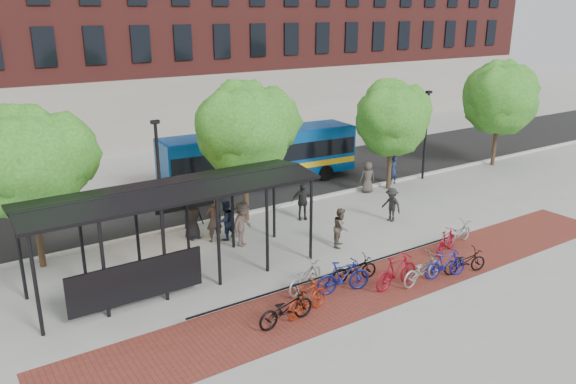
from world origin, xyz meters
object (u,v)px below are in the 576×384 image
tree_d (501,94)px  bike_0 (286,308)px  bike_4 (354,269)px  bike_7 (445,264)px  bus_shelter (171,201)px  bike_2 (305,276)px  pedestrian_4 (302,201)px  bike_1 (307,299)px  bike_9 (446,241)px  pedestrian_6 (368,177)px  bike_10 (458,233)px  tree_c (393,116)px  bike_5 (396,271)px  pedestrian_3 (242,224)px  pedestrian_1 (214,220)px  bike_3 (343,277)px  bus (260,154)px  lamp_post_left (159,176)px  bike_6 (422,269)px  tree_b (246,126)px  lamp_post_right (426,133)px  tree_a (30,159)px  pedestrian_2 (226,220)px  bike_8 (465,261)px  pedestrian_0 (193,218)px  pedestrian_7 (393,170)px  pedestrian_8 (341,227)px  pedestrian_9 (391,205)px

tree_d → bike_0: (-21.58, -8.71, -3.94)m
bike_4 → bike_7: size_ratio=1.01×
bus_shelter → bike_0: bus_shelter is taller
tree_d → bike_2: 21.41m
pedestrian_4 → bus_shelter: bearing=-137.5°
bike_1 → pedestrian_4: pedestrian_4 is taller
bike_9 → pedestrian_6: pedestrian_6 is taller
bike_10 → bike_0: bearing=86.5°
tree_c → bike_2: (-10.77, -7.19, -3.54)m
bus_shelter → bike_0: (1.66, -4.88, -2.47)m
bike_5 → pedestrian_3: size_ratio=1.06×
tree_c → pedestrian_1: size_ratio=3.09×
bike_10 → bike_3: bearing=84.5°
bus → pedestrian_4: size_ratio=6.46×
lamp_post_left → bike_5: bearing=-60.4°
bike_6 → pedestrian_1: size_ratio=1.06×
bus → bike_9: bearing=-79.3°
tree_d → bike_3: 20.81m
tree_b → lamp_post_left: (-4.10, 0.25, -1.71)m
bike_1 → pedestrian_1: (0.20, 7.10, 0.40)m
bike_1 → bike_6: bearing=-108.7°
lamp_post_right → pedestrian_4: bearing=-170.6°
tree_a → bike_9: size_ratio=3.70×
bus_shelter → pedestrian_2: bus_shelter is taller
bike_5 → bike_6: size_ratio=1.01×
bike_7 → bike_10: size_ratio=0.95×
bike_10 → bike_8: bearing=123.8°
tree_d → lamp_post_left: 22.17m
tree_d → bike_5: 19.49m
lamp_post_right → pedestrian_2: (-13.87, -1.82, -1.88)m
pedestrian_2 → pedestrian_4: 4.14m
bike_0 → bike_7: 6.69m
pedestrian_0 → tree_d: bearing=-4.6°
bike_1 → bike_3: size_ratio=0.92×
tree_b → pedestrian_4: (2.18, -1.36, -3.57)m
bike_9 → bike_6: bearing=99.9°
lamp_post_right → bus: size_ratio=0.45×
bike_10 → pedestrian_1: (-8.43, 5.92, 0.47)m
bike_1 → pedestrian_7: (12.37, 9.04, 0.26)m
tree_c → bike_7: 11.52m
tree_b → bike_6: bearing=-77.3°
bike_3 → pedestrian_8: (2.48, 3.24, 0.23)m
bus_shelter → pedestrian_6: bus_shelter is taller
pedestrian_8 → bike_6: bearing=-125.3°
pedestrian_9 → pedestrian_7: bearing=128.2°
bike_3 → bike_2: bearing=60.9°
bike_0 → bike_10: bike_0 is taller
bus_shelter → bike_10: (11.19, -3.59, -2.51)m
tree_b → pedestrian_6: (7.48, 0.07, -3.60)m
tree_c → pedestrian_7: tree_c is taller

